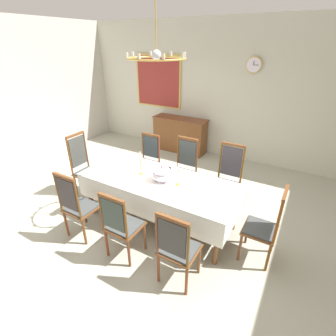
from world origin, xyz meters
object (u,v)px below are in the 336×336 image
(mounted_clock, at_px, (254,65))
(chair_south_a, at_px, (77,205))
(chair_south_c, at_px, (177,247))
(chair_north_c, at_px, (227,178))
(soup_tureen, at_px, (162,174))
(chair_north_a, at_px, (148,160))
(chair_head_east, at_px, (267,225))
(chair_head_west, at_px, (85,166))
(candlestick_east, at_px, (178,177))
(bowl_near_right, at_px, (140,161))
(spoon_primary, at_px, (162,167))
(sideboard, at_px, (180,135))
(framed_painting, at_px, (158,81))
(dining_table, at_px, (159,184))
(bowl_near_left, at_px, (167,169))
(spoon_secondary, at_px, (136,160))
(chair_south_b, at_px, (121,224))
(chair_north_b, at_px, (184,168))
(chandelier, at_px, (156,58))
(candlestick_west, at_px, (141,165))

(mounted_clock, bearing_deg, chair_south_a, -108.63)
(chair_south_c, xyz_separation_m, chair_north_c, (-0.00, 1.82, 0.04))
(soup_tureen, height_order, mounted_clock, mounted_clock)
(chair_north_a, bearing_deg, chair_head_east, 159.86)
(chair_head_west, distance_m, candlestick_east, 2.00)
(bowl_near_right, bearing_deg, chair_north_a, 112.29)
(chair_head_west, xyz_separation_m, spoon_primary, (1.47, 0.38, 0.18))
(bowl_near_right, distance_m, sideboard, 2.53)
(spoon_primary, relative_size, sideboard, 0.12)
(candlestick_east, height_order, framed_painting, framed_painting)
(dining_table, relative_size, sideboard, 1.71)
(framed_painting, bearing_deg, bowl_near_left, -55.63)
(spoon_secondary, height_order, mounted_clock, mounted_clock)
(chair_head_west, xyz_separation_m, sideboard, (0.54, 2.82, -0.15))
(bowl_near_right, relative_size, spoon_primary, 0.99)
(chair_south_b, distance_m, chair_north_b, 1.81)
(chair_head_west, xyz_separation_m, mounted_clock, (2.15, 3.07, 1.63))
(spoon_secondary, bearing_deg, framed_painting, 111.72)
(bowl_near_left, height_order, mounted_clock, mounted_clock)
(dining_table, distance_m, chair_head_east, 1.64)
(mounted_clock, height_order, framed_painting, mounted_clock)
(chair_south_b, distance_m, framed_painting, 4.57)
(soup_tureen, height_order, candlestick_east, candlestick_east)
(chair_north_a, height_order, bowl_near_left, chair_north_a)
(chair_head_west, bearing_deg, sideboard, 169.25)
(chair_north_a, height_order, spoon_primary, chair_north_a)
(bowl_near_left, xyz_separation_m, spoon_primary, (-0.11, 0.03, -0.01))
(spoon_primary, bearing_deg, chair_head_west, -165.28)
(dining_table, xyz_separation_m, bowl_near_right, (-0.61, 0.37, 0.10))
(chair_north_c, relative_size, chandelier, 1.56)
(dining_table, height_order, soup_tureen, soup_tureen)
(chandelier, bearing_deg, chair_north_b, 91.17)
(chair_south_c, xyz_separation_m, mounted_clock, (-0.31, 3.97, 1.68))
(chair_south_c, xyz_separation_m, spoon_primary, (-0.98, 1.28, 0.23))
(bowl_near_right, bearing_deg, chandelier, -31.17)
(chair_south_a, distance_m, chair_south_b, 0.81)
(mounted_clock, height_order, chandelier, chandelier)
(spoon_secondary, bearing_deg, soup_tureen, -28.99)
(chair_north_a, relative_size, candlestick_west, 2.72)
(chandelier, bearing_deg, candlestick_west, -180.00)
(dining_table, height_order, framed_painting, framed_painting)
(chair_head_west, xyz_separation_m, spoon_secondary, (0.91, 0.40, 0.18))
(bowl_near_left, bearing_deg, sideboard, 112.96)
(chair_north_a, relative_size, sideboard, 0.74)
(soup_tureen, height_order, sideboard, soup_tureen)
(candlestick_west, distance_m, bowl_near_right, 0.49)
(chair_south_b, bearing_deg, mounted_clock, 82.45)
(chair_north_a, bearing_deg, chair_head_west, 48.23)
(chair_north_c, xyz_separation_m, bowl_near_right, (-1.43, -0.54, 0.21))
(mounted_clock, relative_size, chandelier, 0.45)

